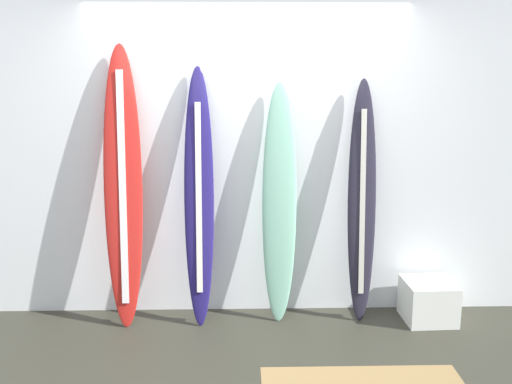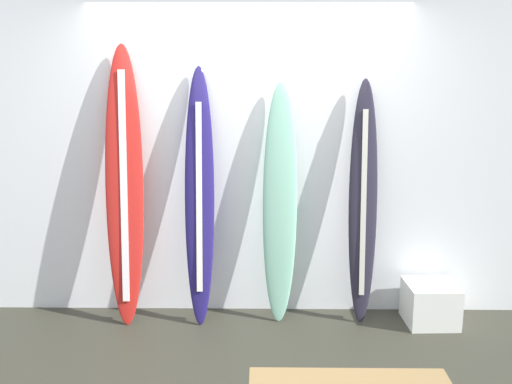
{
  "view_description": "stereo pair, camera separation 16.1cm",
  "coord_description": "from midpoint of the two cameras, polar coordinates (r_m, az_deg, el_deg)",
  "views": [
    {
      "loc": [
        -0.04,
        -3.39,
        2.02
      ],
      "look_at": [
        0.06,
        0.95,
        1.08
      ],
      "focal_mm": 40.42,
      "sensor_mm": 36.0,
      "label": 1
    },
    {
      "loc": [
        0.12,
        -3.39,
        2.02
      ],
      "look_at": [
        0.06,
        0.95,
        1.08
      ],
      "focal_mm": 40.42,
      "sensor_mm": 36.0,
      "label": 2
    }
  ],
  "objects": [
    {
      "name": "surfboard_seafoam",
      "position": [
        4.57,
        1.31,
        -1.2
      ],
      "size": [
        0.28,
        0.26,
        1.91
      ],
      "color": "#86C6AA",
      "rests_on": "ground"
    },
    {
      "name": "surfboard_charcoal",
      "position": [
        4.63,
        9.44,
        -1.22
      ],
      "size": [
        0.23,
        0.26,
        1.94
      ],
      "color": "#262331",
      "rests_on": "ground"
    },
    {
      "name": "surfboard_crimson",
      "position": [
        4.6,
        -13.99,
        0.17
      ],
      "size": [
        0.31,
        0.34,
        2.2
      ],
      "color": "red",
      "rests_on": "ground"
    },
    {
      "name": "wall_back",
      "position": [
        4.73,
        -1.82,
        4.75
      ],
      "size": [
        7.2,
        0.2,
        2.8
      ],
      "primitive_type": "cube",
      "color": "white",
      "rests_on": "ground"
    },
    {
      "name": "display_block_left",
      "position": [
        4.93,
        15.78,
        -10.33
      ],
      "size": [
        0.4,
        0.4,
        0.33
      ],
      "color": "white",
      "rests_on": "ground"
    },
    {
      "name": "surfboard_navy",
      "position": [
        4.54,
        -6.67,
        -0.78
      ],
      "size": [
        0.24,
        0.35,
        2.03
      ],
      "color": "navy",
      "rests_on": "ground"
    }
  ]
}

